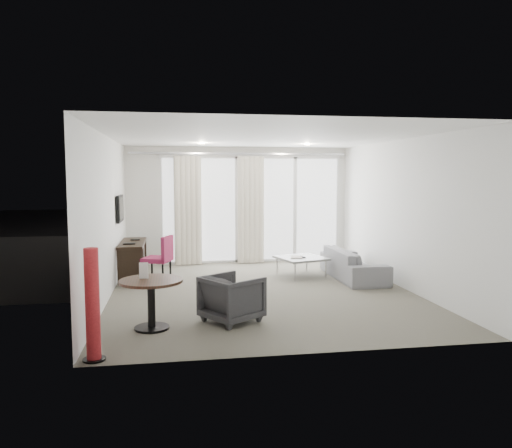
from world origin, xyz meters
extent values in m
cube|color=#5E5A4D|center=(0.00, 0.00, 0.00)|extent=(5.00, 6.00, 0.00)
cube|color=white|center=(0.00, 0.00, 2.60)|extent=(5.00, 6.00, 0.00)
cube|color=silver|center=(-2.50, 0.00, 1.30)|extent=(0.00, 6.00, 2.60)
cube|color=silver|center=(2.50, 0.00, 1.30)|extent=(0.00, 6.00, 2.60)
cube|color=silver|center=(0.00, -3.00, 1.30)|extent=(5.00, 0.00, 2.60)
cylinder|color=#FFE0B2|center=(-0.90, 1.60, 2.59)|extent=(0.12, 0.12, 0.02)
cylinder|color=#FFE0B2|center=(1.20, 1.60, 2.59)|extent=(0.12, 0.12, 0.02)
cylinder|color=#AA2226|center=(-2.32, -2.81, 0.61)|extent=(0.32, 0.32, 1.21)
imported|color=#2D2D2F|center=(-0.70, -1.63, 0.32)|extent=(0.96, 0.95, 0.63)
imported|color=slate|center=(1.93, 0.83, 0.28)|extent=(0.75, 1.93, 0.56)
cube|color=#4D4D50|center=(0.30, 4.50, -0.06)|extent=(5.60, 3.00, 0.12)
camera|label=1|loc=(-1.45, -8.19, 1.97)|focal=35.00mm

